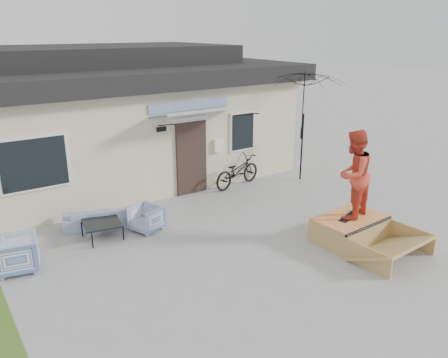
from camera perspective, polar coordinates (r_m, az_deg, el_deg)
ground at (r=9.24m, az=4.88°, el=-11.00°), size 90.00×90.00×0.00m
house at (r=15.28m, az=-14.36°, el=8.24°), size 10.80×8.49×4.10m
loveseat at (r=11.19m, az=-15.65°, el=-4.28°), size 1.75×0.99×0.66m
armchair_left at (r=9.76m, az=-24.83°, el=-8.49°), size 0.85×0.89×0.79m
armchair_right at (r=10.73m, az=-9.91°, el=-4.80°), size 0.81×0.83×0.68m
coffee_table at (r=10.61m, az=-15.26°, el=-6.33°), size 0.92×0.92×0.39m
bicycle at (r=13.44m, az=1.70°, el=1.42°), size 1.88×0.97×1.15m
patio_umbrella at (r=13.97m, az=10.05°, el=6.79°), size 2.73×2.60×2.20m
skate_ramp at (r=10.55m, az=15.76°, el=-6.11°), size 1.69×2.19×0.53m
skateboard at (r=10.47m, az=15.67°, el=-4.59°), size 0.78×0.40×0.05m
skater at (r=10.12m, az=16.17°, el=0.69°), size 1.12×0.96×1.98m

